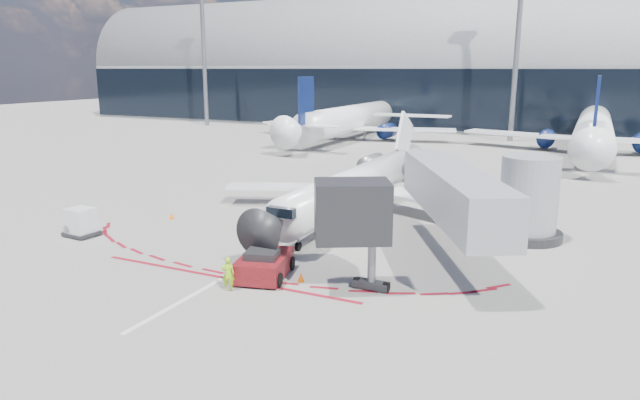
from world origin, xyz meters
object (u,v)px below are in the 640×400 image
at_px(ramp_worker, 228,274).
at_px(uld_container, 81,222).
at_px(pushback_tug, 264,265).
at_px(regional_jet, 361,183).

bearing_deg(ramp_worker, uld_container, -48.51).
height_order(pushback_tug, ramp_worker, ramp_worker).
bearing_deg(pushback_tug, regional_jet, 77.45).
distance_m(regional_jet, pushback_tug, 13.42).
bearing_deg(uld_container, ramp_worker, -9.99).
height_order(regional_jet, pushback_tug, regional_jet).
xyz_separation_m(regional_jet, pushback_tug, (0.39, -13.33, -1.49)).
height_order(regional_jet, uld_container, regional_jet).
relative_size(regional_jet, pushback_tug, 4.65).
bearing_deg(uld_container, regional_jet, 48.42).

